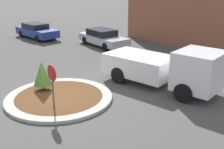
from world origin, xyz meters
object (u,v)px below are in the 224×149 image
at_px(parked_sedan_silver, 103,38).
at_px(parked_sedan_blue, 37,31).
at_px(stop_sign, 52,79).
at_px(utility_truck, 165,68).

xyz_separation_m(parked_sedan_silver, parked_sedan_blue, (-6.33, -2.90, 0.01)).
bearing_deg(stop_sign, parked_sedan_silver, 132.96).
xyz_separation_m(utility_truck, parked_sedan_blue, (-15.67, 0.28, -0.37)).
bearing_deg(parked_sedan_silver, utility_truck, -16.79).
relative_size(utility_truck, parked_sedan_blue, 1.29).
bearing_deg(parked_sedan_silver, parked_sedan_blue, -153.34).
height_order(stop_sign, parked_sedan_blue, stop_sign).
bearing_deg(utility_truck, parked_sedan_blue, 168.07).
xyz_separation_m(stop_sign, utility_truck, (1.11, 5.66, -0.35)).
bearing_deg(utility_truck, parked_sedan_silver, 150.27).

